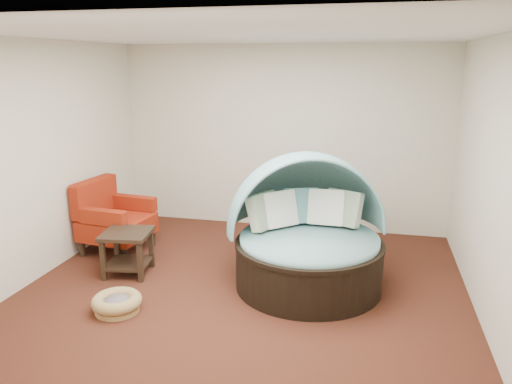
% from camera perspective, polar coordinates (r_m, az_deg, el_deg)
% --- Properties ---
extents(floor, '(5.00, 5.00, 0.00)m').
position_cam_1_polar(floor, '(5.74, -1.70, -11.57)').
color(floor, '#431F13').
rests_on(floor, ground).
extents(wall_back, '(5.00, 0.00, 5.00)m').
position_cam_1_polar(wall_back, '(7.68, 3.05, 6.14)').
color(wall_back, beige).
rests_on(wall_back, floor).
extents(wall_front, '(5.00, 0.00, 5.00)m').
position_cam_1_polar(wall_front, '(3.03, -14.25, -7.87)').
color(wall_front, beige).
rests_on(wall_front, floor).
extents(wall_left, '(0.00, 5.00, 5.00)m').
position_cam_1_polar(wall_left, '(6.38, -24.08, 3.12)').
color(wall_left, beige).
rests_on(wall_left, floor).
extents(wall_right, '(0.00, 5.00, 5.00)m').
position_cam_1_polar(wall_right, '(5.23, 25.68, 0.62)').
color(wall_right, beige).
rests_on(wall_right, floor).
extents(ceiling, '(5.00, 5.00, 0.00)m').
position_cam_1_polar(ceiling, '(5.15, -1.95, 17.58)').
color(ceiling, white).
rests_on(ceiling, wall_back).
extents(canopy_daybed, '(2.21, 2.18, 1.55)m').
position_cam_1_polar(canopy_daybed, '(5.78, 5.89, -3.76)').
color(canopy_daybed, black).
rests_on(canopy_daybed, floor).
extents(pet_basket, '(0.57, 0.57, 0.18)m').
position_cam_1_polar(pet_basket, '(5.54, -15.61, -12.10)').
color(pet_basket, olive).
rests_on(pet_basket, floor).
extents(red_armchair, '(0.94, 0.94, 0.99)m').
position_cam_1_polar(red_armchair, '(7.11, -16.06, -2.94)').
color(red_armchair, black).
rests_on(red_armchair, floor).
extents(side_table, '(0.64, 0.64, 0.54)m').
position_cam_1_polar(side_table, '(6.32, -14.48, -6.07)').
color(side_table, black).
rests_on(side_table, floor).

